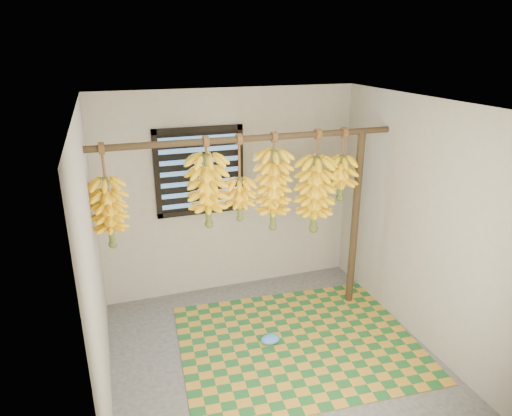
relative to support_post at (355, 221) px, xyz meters
name	(u,v)px	position (x,y,z in m)	size (l,w,h in m)	color
floor	(274,359)	(-1.20, -0.70, -1.00)	(3.00, 3.00, 0.01)	#464646
ceiling	(278,104)	(-1.20, -0.70, 1.40)	(3.00, 3.00, 0.01)	silver
wall_back	(230,193)	(-1.20, 0.80, 0.20)	(3.00, 0.01, 2.40)	gray
wall_left	(94,271)	(-2.71, -0.70, 0.20)	(0.01, 3.00, 2.40)	gray
wall_right	(421,224)	(0.30, -0.70, 0.20)	(0.01, 3.00, 2.40)	gray
window	(200,172)	(-1.55, 0.78, 0.50)	(1.00, 0.04, 1.00)	black
hanging_pole	(251,138)	(-1.20, 0.00, 1.00)	(0.06, 0.06, 3.00)	#412E1A
support_post	(355,221)	(0.00, 0.00, 0.00)	(0.08, 0.08, 2.00)	#412E1A
woven_mat	(298,342)	(-0.89, -0.55, -0.99)	(2.33, 1.87, 0.01)	#1B5C27
plastic_bag	(270,339)	(-1.16, -0.47, -0.95)	(0.20, 0.14, 0.08)	#3D83E6
banana_bunch_a	(109,213)	(-2.55, 0.00, 0.41)	(0.33, 0.33, 0.97)	brown
banana_bunch_b	(208,191)	(-1.64, 0.00, 0.52)	(0.38, 0.38, 0.89)	brown
banana_bunch_c	(240,199)	(-1.32, 0.00, 0.41)	(0.32, 0.32, 0.86)	brown
banana_bunch_d	(273,190)	(-0.97, 0.00, 0.46)	(0.35, 0.35, 1.00)	brown
banana_bunch_e	(315,194)	(-0.50, 0.00, 0.37)	(0.38, 0.38, 1.09)	brown
banana_bunch_f	(341,178)	(-0.21, 0.00, 0.52)	(0.32, 0.32, 0.77)	brown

